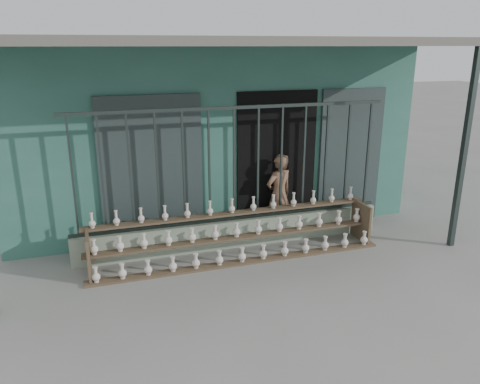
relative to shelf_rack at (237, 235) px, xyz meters
name	(u,v)px	position (x,y,z in m)	size (l,w,h in m)	color
ground	(262,282)	(0.08, -0.88, -0.36)	(60.00, 60.00, 0.00)	slate
workshop_building	(193,119)	(0.09, 3.35, 1.26)	(7.40, 6.60, 3.21)	#2E6152
parapet_wall	(234,233)	(0.08, 0.42, -0.14)	(5.00, 0.20, 0.45)	gray
security_fence	(234,165)	(0.08, 0.42, 0.99)	(5.00, 0.04, 1.80)	#283330
shelf_rack	(237,235)	(0.00, 0.00, 0.00)	(4.50, 0.68, 0.85)	brown
elderly_woman	(279,195)	(0.95, 0.69, 0.33)	(0.51, 0.33, 1.39)	brown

